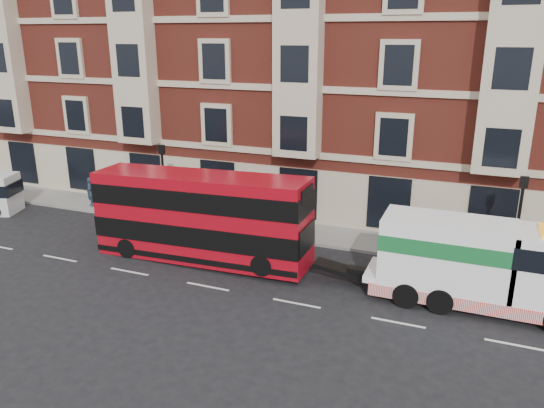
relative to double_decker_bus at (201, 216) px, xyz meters
The scene contains 8 objects.
ground 3.61m from the double_decker_bus, 56.87° to the right, with size 120.00×120.00×0.00m, color black.
sidewalk 5.76m from the double_decker_bus, 73.02° to the left, with size 90.00×3.00×0.15m, color slate.
victorian_terrace 15.00m from the double_decker_bus, 80.72° to the left, with size 45.00×12.00×20.40m.
lamp_post_west 5.87m from the double_decker_bus, 139.37° to the left, with size 0.35×0.15×4.35m.
lamp_post_east 14.09m from the double_decker_bus, 15.69° to the left, with size 0.35×0.15×4.35m.
double_decker_bus is the anchor object (origin of this frame).
tow_truck 12.06m from the double_decker_bus, ahead, with size 8.27×2.45×3.45m.
pedestrian 11.11m from the double_decker_bus, 156.68° to the left, with size 0.66×0.43×1.81m, color #1D2A3A.
Camera 1 is at (10.07, -17.90, 10.25)m, focal length 35.00 mm.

